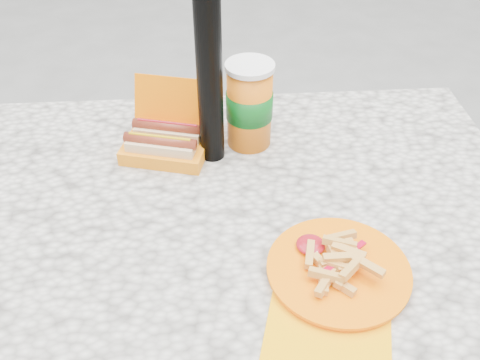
{
  "coord_description": "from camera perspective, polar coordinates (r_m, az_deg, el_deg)",
  "views": [
    {
      "loc": [
        -0.01,
        -0.74,
        1.43
      ],
      "look_at": [
        0.05,
        0.01,
        0.8
      ],
      "focal_mm": 40.0,
      "sensor_mm": 36.0,
      "label": 1
    }
  ],
  "objects": [
    {
      "name": "soda_cup",
      "position": [
        1.11,
        1.01,
        8.03
      ],
      "size": [
        0.1,
        0.1,
        0.19
      ],
      "rotation": [
        0.0,
        0.0,
        0.13
      ],
      "color": "orange",
      "rests_on": "picnic_table"
    },
    {
      "name": "hotdog_box",
      "position": [
        1.12,
        -7.93,
        4.13
      ],
      "size": [
        0.2,
        0.19,
        0.13
      ],
      "rotation": [
        0.0,
        0.0,
        -0.27
      ],
      "color": "#F97100",
      "rests_on": "picnic_table"
    },
    {
      "name": "picnic_table",
      "position": [
        1.08,
        -2.46,
        -7.02
      ],
      "size": [
        1.2,
        0.8,
        0.75
      ],
      "color": "beige",
      "rests_on": "ground"
    },
    {
      "name": "fries_plate",
      "position": [
        0.89,
        10.28,
        -9.7
      ],
      "size": [
        0.27,
        0.33,
        0.05
      ],
      "rotation": [
        0.0,
        0.0,
        -0.05
      ],
      "color": "#FFA903",
      "rests_on": "picnic_table"
    }
  ]
}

